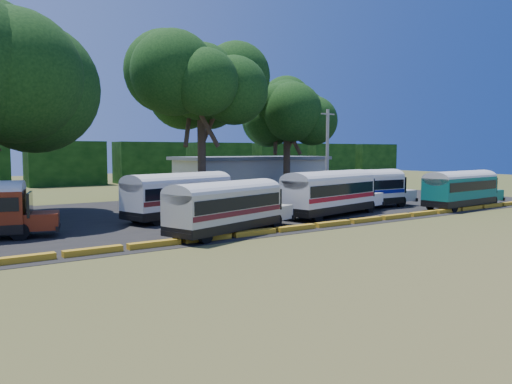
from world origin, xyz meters
TOP-DOWN VIEW (x-y plane):
  - ground at (0.00, 0.00)m, footprint 160.00×160.00m
  - asphalt_strip at (1.00, 12.00)m, footprint 64.00×24.00m
  - curb at (-0.00, 1.00)m, footprint 53.70×0.45m
  - terminal_building at (18.00, 30.00)m, footprint 19.00×9.00m
  - treeline_backdrop at (0.00, 48.00)m, footprint 130.00×4.00m
  - bus_cream_west at (-2.58, 2.13)m, footprint 9.50×4.99m
  - bus_cream_east at (-1.97, 9.25)m, footprint 10.12×5.08m
  - bus_white_red at (7.64, 4.56)m, footprint 10.35×4.56m
  - bus_white_blue at (12.94, 6.55)m, footprint 9.80×2.72m
  - bus_teal at (19.91, 2.09)m, footprint 9.58×3.03m
  - tree_center at (6.15, 21.16)m, footprint 10.13×10.13m
  - tree_east at (18.69, 23.69)m, footprint 8.53×8.53m
  - utility_pole at (15.24, 13.16)m, footprint 1.60×0.30m

SIDE VIEW (x-z plane):
  - ground at x=0.00m, z-range 0.00..0.00m
  - asphalt_strip at x=1.00m, z-range 0.00..0.02m
  - curb at x=0.00m, z-range 0.00..0.30m
  - bus_cream_west at x=-2.58m, z-range 0.20..3.24m
  - bus_teal at x=19.91m, z-range 0.23..3.33m
  - bus_white_blue at x=12.94m, z-range 0.21..3.41m
  - bus_cream_east at x=-1.97m, z-range 0.21..3.45m
  - bus_white_red at x=7.64m, z-range 0.22..3.52m
  - terminal_building at x=18.00m, z-range 0.03..4.03m
  - treeline_backdrop at x=0.00m, z-range 0.00..6.00m
  - utility_pole at x=15.24m, z-range 0.11..8.71m
  - tree_east at x=18.69m, z-range 3.21..16.03m
  - tree_center at x=6.15m, z-range 3.76..18.83m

